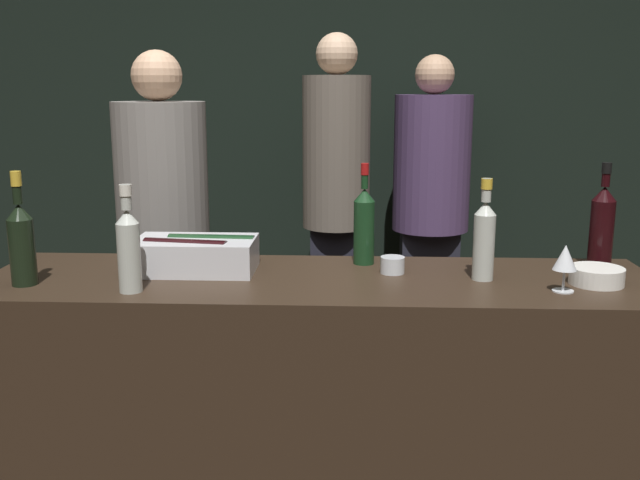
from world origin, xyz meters
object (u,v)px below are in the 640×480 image
object	(u,v)px
red_wine_bottle_black_foil	(602,224)
red_wine_bottle_burgundy	(364,224)
person_grey_polo	(164,233)
rose_wine_bottle	(484,237)
ice_bin_with_bottles	(196,253)
white_wine_bottle	(129,246)
person_blond_tee	(336,193)
bowl_white	(597,275)
person_in_hoodie	(431,200)
champagne_bottle	(21,241)
candle_votive	(393,265)
wine_glass	(565,259)

from	to	relation	value
red_wine_bottle_black_foil	red_wine_bottle_burgundy	xyz separation A→B (m)	(-0.82, 0.01, -0.01)
red_wine_bottle_black_foil	person_grey_polo	world-z (taller)	person_grey_polo
rose_wine_bottle	person_grey_polo	distance (m)	1.44
ice_bin_with_bottles	white_wine_bottle	world-z (taller)	white_wine_bottle
person_blond_tee	red_wine_bottle_burgundy	bearing A→B (deg)	43.24
ice_bin_with_bottles	bowl_white	size ratio (longest dim) A/B	2.40
red_wine_bottle_black_foil	red_wine_bottle_burgundy	world-z (taller)	red_wine_bottle_black_foil
ice_bin_with_bottles	person_in_hoodie	bearing A→B (deg)	58.60
champagne_bottle	red_wine_bottle_burgundy	world-z (taller)	champagne_bottle
ice_bin_with_bottles	bowl_white	distance (m)	1.31
rose_wine_bottle	person_blond_tee	bearing A→B (deg)	110.13
red_wine_bottle_burgundy	person_blond_tee	world-z (taller)	person_blond_tee
person_blond_tee	person_grey_polo	distance (m)	1.00
red_wine_bottle_burgundy	white_wine_bottle	xyz separation A→B (m)	(-0.72, -0.39, -0.00)
candle_votive	white_wine_bottle	distance (m)	0.86
person_blond_tee	person_grey_polo	xyz separation A→B (m)	(-0.73, -0.69, -0.08)
bowl_white	person_grey_polo	world-z (taller)	person_grey_polo
white_wine_bottle	person_grey_polo	world-z (taller)	person_grey_polo
bowl_white	person_blond_tee	size ratio (longest dim) A/B	0.09
ice_bin_with_bottles	candle_votive	bearing A→B (deg)	0.40
red_wine_bottle_black_foil	person_blond_tee	xyz separation A→B (m)	(-0.95, 1.21, -0.07)
wine_glass	red_wine_bottle_black_foil	distance (m)	0.39
wine_glass	person_grey_polo	xyz separation A→B (m)	(-1.46, 0.84, -0.10)
red_wine_bottle_burgundy	person_grey_polo	size ratio (longest dim) A/B	0.21
wine_glass	rose_wine_bottle	distance (m)	0.26
wine_glass	white_wine_bottle	bearing A→B (deg)	-177.27
wine_glass	candle_votive	distance (m)	0.55
white_wine_bottle	person_in_hoodie	bearing A→B (deg)	58.83
person_blond_tee	candle_votive	bearing A→B (deg)	46.68
champagne_bottle	red_wine_bottle_burgundy	bearing A→B (deg)	16.98
white_wine_bottle	bowl_white	bearing A→B (deg)	5.98
red_wine_bottle_black_foil	person_in_hoodie	world-z (taller)	person_in_hoodie
rose_wine_bottle	person_grey_polo	bearing A→B (deg)	150.14
person_grey_polo	white_wine_bottle	bearing A→B (deg)	79.76
bowl_white	rose_wine_bottle	distance (m)	0.37
person_blond_tee	bowl_white	bearing A→B (deg)	68.12
champagne_bottle	person_in_hoodie	size ratio (longest dim) A/B	0.21
champagne_bottle	person_in_hoodie	distance (m)	2.30
person_in_hoodie	candle_votive	bearing A→B (deg)	-25.21
candle_votive	white_wine_bottle	xyz separation A→B (m)	(-0.81, -0.26, 0.11)
bowl_white	person_in_hoodie	size ratio (longest dim) A/B	0.10
red_wine_bottle_burgundy	person_grey_polo	xyz separation A→B (m)	(-0.86, 0.51, -0.15)
ice_bin_with_bottles	rose_wine_bottle	world-z (taller)	rose_wine_bottle
red_wine_bottle_black_foil	white_wine_bottle	distance (m)	1.59
red_wine_bottle_black_foil	white_wine_bottle	world-z (taller)	red_wine_bottle_black_foil
wine_glass	red_wine_bottle_black_foil	size ratio (longest dim) A/B	0.40
red_wine_bottle_burgundy	person_blond_tee	size ratio (longest dim) A/B	0.19
ice_bin_with_bottles	champagne_bottle	distance (m)	0.55
rose_wine_bottle	person_in_hoodie	distance (m)	1.64
bowl_white	person_blond_tee	bearing A→B (deg)	120.98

